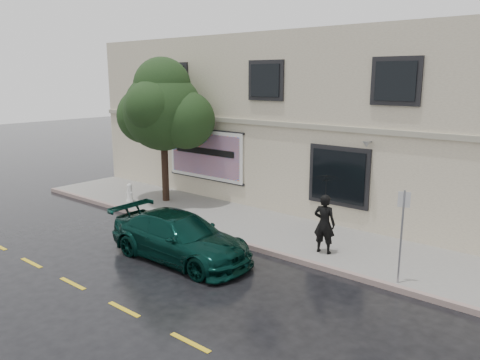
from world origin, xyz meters
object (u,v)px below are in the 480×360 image
Objects in this scene: street_tree at (163,111)px; fire_hydrant at (130,193)px; car at (180,237)px; pedestrian at (324,224)px.

street_tree is 6.92× the size of fire_hydrant.
pedestrian is at bearing -49.55° from car.
pedestrian is 2.30× the size of fire_hydrant.
car is at bearing -37.88° from street_tree.
street_tree reaches higher than car.
pedestrian is (3.22, 2.85, 0.36)m from car.
street_tree reaches higher than pedestrian.
street_tree is (-5.06, 3.94, 3.25)m from car.
car is 0.87× the size of street_tree.
pedestrian is at bearing -23.62° from fire_hydrant.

